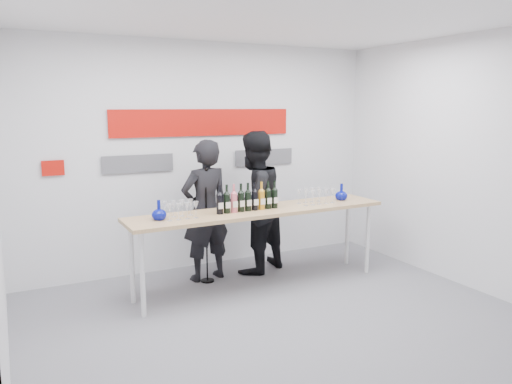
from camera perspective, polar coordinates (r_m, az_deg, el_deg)
ground at (r=5.36m, az=2.36°, el=-14.03°), size 5.00×5.00×0.00m
back_wall at (r=6.75m, az=-5.95°, el=4.09°), size 5.00×0.04×3.00m
signage at (r=6.68m, az=-6.35°, el=6.66°), size 3.38×0.02×0.79m
tasting_table at (r=5.93m, az=0.44°, el=-2.66°), size 3.21×0.70×0.96m
wine_bottles at (r=5.79m, az=-0.93°, el=-0.57°), size 0.80×0.09×0.33m
decanter_left at (r=5.45m, az=-11.04°, el=-2.03°), size 0.16×0.16×0.21m
decanter_right at (r=6.57m, az=9.73°, el=0.03°), size 0.16×0.16×0.21m
glasses_left at (r=5.50m, az=-8.65°, el=-2.01°), size 0.37×0.23×0.18m
glasses_right at (r=6.29m, az=6.73°, el=-0.47°), size 0.47×0.23×0.18m
presenter_left at (r=6.23m, az=-5.81°, el=-2.14°), size 0.70×0.51×1.77m
presenter_right at (r=6.49m, az=-0.24°, el=-1.21°), size 1.10×1.00×1.85m
mic_stand at (r=6.23m, az=-5.63°, el=-6.34°), size 0.17×0.17×1.44m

